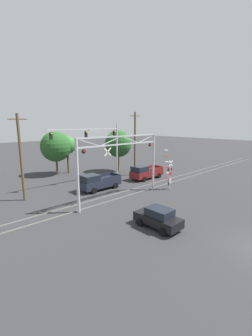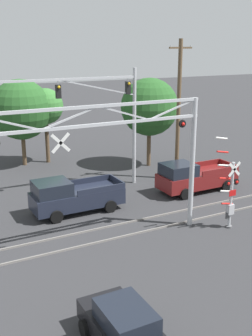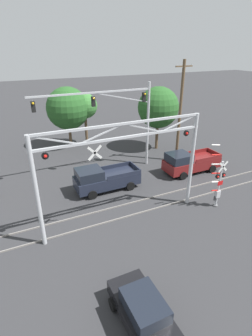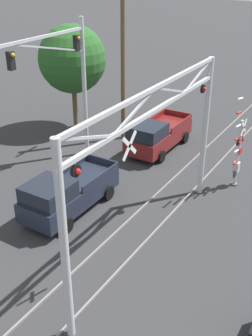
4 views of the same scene
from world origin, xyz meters
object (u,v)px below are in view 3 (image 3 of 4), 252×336
at_px(crossing_gantry, 124,161).
at_px(utility_pole_right, 180,112).
at_px(pickup_truck_following, 189,162).
at_px(traffic_signal_span, 124,112).
at_px(pickup_truck_lead, 104,179).
at_px(background_tree_far_left_verge, 68,109).
at_px(background_tree_far_right_verge, 85,106).
at_px(sedan_waiting, 143,311).
at_px(background_tree_beyond_span, 158,108).
at_px(crossing_signal_mast, 218,185).

height_order(crossing_gantry, utility_pole_right, utility_pole_right).
relative_size(crossing_gantry, pickup_truck_following, 2.02).
xyz_separation_m(crossing_gantry, traffic_signal_span, (3.58, 7.72, 1.00)).
xyz_separation_m(pickup_truck_lead, utility_pole_right, (8.95, 2.48, 4.05)).
distance_m(pickup_truck_lead, background_tree_far_left_verge, 11.79).
bearing_deg(traffic_signal_span, pickup_truck_following, -33.48).
bearing_deg(background_tree_far_right_verge, background_tree_far_left_verge, 176.73).
bearing_deg(sedan_waiting, background_tree_beyond_span, 57.12).
bearing_deg(crossing_signal_mast, utility_pole_right, 73.98).
relative_size(pickup_truck_lead, pickup_truck_following, 0.98).
relative_size(utility_pole_right, background_tree_far_right_verge, 1.61).
bearing_deg(sedan_waiting, background_tree_far_left_verge, 82.93).
bearing_deg(utility_pole_right, background_tree_beyond_span, 90.07).
bearing_deg(crossing_signal_mast, background_tree_far_right_verge, 104.71).
bearing_deg(crossing_signal_mast, crossing_gantry, 169.38).
bearing_deg(background_tree_beyond_span, traffic_signal_span, -149.90).
bearing_deg(background_tree_beyond_span, sedan_waiting, -122.88).
relative_size(sedan_waiting, utility_pole_right, 0.39).
relative_size(sedan_waiting, background_tree_far_right_verge, 0.63).
distance_m(utility_pole_right, background_tree_far_left_verge, 12.46).
bearing_deg(pickup_truck_lead, crossing_gantry, -94.21).
xyz_separation_m(crossing_signal_mast, pickup_truck_following, (1.86, 5.59, -0.84)).
xyz_separation_m(crossing_gantry, crossing_signal_mast, (6.89, -1.29, -2.66)).
xyz_separation_m(pickup_truck_lead, background_tree_beyond_span, (8.95, 6.41, 3.73)).
distance_m(crossing_gantry, sedan_waiting, 8.26).
relative_size(crossing_gantry, pickup_truck_lead, 2.05).
distance_m(pickup_truck_lead, pickup_truck_following, 8.41).
bearing_deg(sedan_waiting, crossing_gantry, 71.32).
distance_m(background_tree_far_left_verge, background_tree_far_right_verge, 1.94).
relative_size(crossing_gantry, utility_pole_right, 1.11).
xyz_separation_m(utility_pole_right, background_tree_far_right_verge, (-6.89, 8.67, -0.44)).
bearing_deg(sedan_waiting, crossing_signal_mast, 31.69).
relative_size(crossing_signal_mast, traffic_signal_span, 0.48).
bearing_deg(pickup_truck_lead, utility_pole_right, 15.46).
distance_m(crossing_gantry, pickup_truck_lead, 5.81).
bearing_deg(background_tree_far_left_verge, utility_pole_right, -44.85).
height_order(crossing_signal_mast, sedan_waiting, crossing_signal_mast).
height_order(traffic_signal_span, utility_pole_right, utility_pole_right).
bearing_deg(background_tree_far_right_verge, utility_pole_right, -51.54).
xyz_separation_m(utility_pole_right, background_tree_far_left_verge, (-8.82, 8.78, -0.55)).
relative_size(pickup_truck_following, background_tree_far_left_verge, 0.78).
distance_m(pickup_truck_lead, background_tree_far_right_verge, 11.90).
height_order(pickup_truck_lead, utility_pole_right, utility_pole_right).
bearing_deg(background_tree_far_left_verge, crossing_gantry, -91.70).
bearing_deg(traffic_signal_span, sedan_waiting, -112.00).
bearing_deg(crossing_signal_mast, pickup_truck_lead, 137.91).
height_order(crossing_gantry, background_tree_beyond_span, background_tree_beyond_span).
xyz_separation_m(crossing_signal_mast, pickup_truck_lead, (-6.55, 5.91, -0.84)).
bearing_deg(pickup_truck_lead, background_tree_far_left_verge, 89.34).
xyz_separation_m(crossing_signal_mast, background_tree_far_left_verge, (-6.42, 17.17, 2.66)).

